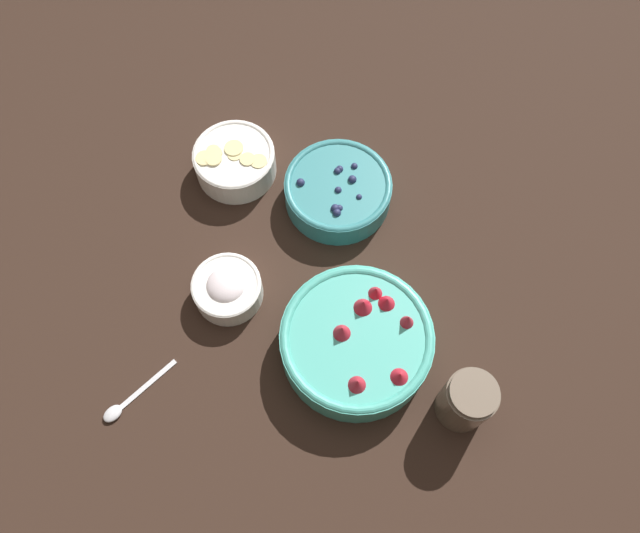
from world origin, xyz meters
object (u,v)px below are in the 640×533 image
object	(u,v)px
bowl_cream	(227,288)
jar_chocolate	(466,401)
bowl_bananas	(235,160)
bowl_strawberries	(357,341)
bowl_blueberries	(338,190)

from	to	relation	value
bowl_cream	jar_chocolate	bearing A→B (deg)	-14.91
bowl_bananas	bowl_cream	xyz separation A→B (m)	(0.05, -0.24, -0.00)
bowl_strawberries	bowl_bananas	distance (m)	0.40
bowl_bananas	jar_chocolate	xyz separation A→B (m)	(0.45, -0.35, 0.02)
jar_chocolate	bowl_cream	bearing A→B (deg)	165.09
bowl_strawberries	bowl_blueberries	distance (m)	0.28
bowl_bananas	bowl_blueberries	bearing A→B (deg)	-5.79
bowl_strawberries	bowl_cream	xyz separation A→B (m)	(-0.22, 0.05, -0.01)
bowl_strawberries	bowl_cream	distance (m)	0.23
bowl_strawberries	bowl_bananas	xyz separation A→B (m)	(-0.28, 0.29, -0.01)
bowl_blueberries	jar_chocolate	bearing A→B (deg)	-51.37
bowl_blueberries	jar_chocolate	distance (m)	0.42
bowl_strawberries	bowl_cream	size ratio (longest dim) A/B	2.09
bowl_bananas	jar_chocolate	distance (m)	0.57
bowl_blueberries	jar_chocolate	xyz separation A→B (m)	(0.26, -0.33, 0.02)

